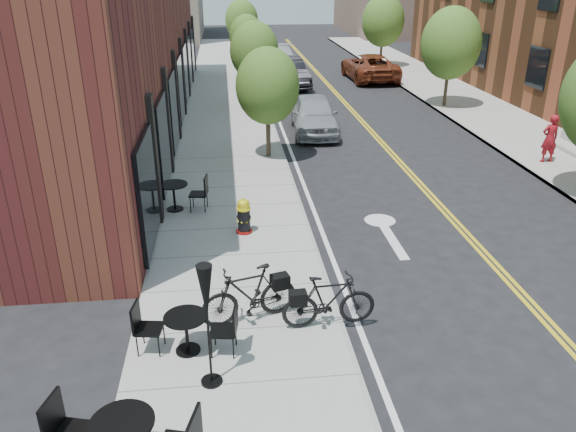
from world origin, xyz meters
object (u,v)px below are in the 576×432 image
fire_hydrant (244,216)px  parked_car_c (280,60)px  bistro_set_b (186,328)px  bicycle_right (329,301)px  parked_car_a (314,115)px  bistro_set_c (174,193)px  patio_umbrella (206,301)px  parked_car_far (369,67)px  pedestrian (550,138)px  bicycle_left (249,294)px  parked_car_b (287,72)px

fire_hydrant → parked_car_c: bearing=104.8°
bistro_set_b → bicycle_right: bearing=19.2°
bicycle_right → parked_car_a: bearing=-11.2°
bistro_set_c → patio_umbrella: size_ratio=0.86×
fire_hydrant → parked_car_a: bearing=93.6°
parked_car_c → parked_car_far: 6.09m
bicycle_right → parked_car_c: (1.91, 28.52, 0.14)m
parked_car_a → parked_car_c: 14.69m
bicycle_right → pedestrian: (9.28, 8.80, 0.30)m
parked_car_a → parked_car_c: parked_car_c is taller
patio_umbrella → pedestrian: bearing=41.6°
bistro_set_c → patio_umbrella: (1.10, -7.32, 1.06)m
bicycle_left → parked_car_a: parked_car_a is taller
patio_umbrella → parked_car_b: bearing=80.9°
parked_car_far → bistro_set_b: bearing=68.1°
parked_car_b → parked_car_far: bearing=8.0°
bicycle_right → parked_car_far: size_ratio=0.32×
bistro_set_c → patio_umbrella: 7.48m
bistro_set_c → pedestrian: 12.89m
fire_hydrant → parked_car_far: 22.62m
parked_car_b → bicycle_right: bearing=-101.9°
bicycle_left → parked_car_a: bearing=149.8°
patio_umbrella → parked_car_far: (9.23, 26.62, -0.90)m
fire_hydrant → parked_car_b: parked_car_b is taller
bistro_set_c → parked_car_b: parked_car_b is taller
parked_car_b → pedestrian: bearing=-71.1°
bistro_set_b → pedestrian: 15.10m
bicycle_left → pedestrian: pedestrian is taller
bicycle_right → bistro_set_b: bicycle_right is taller
parked_car_far → pedestrian: 16.60m
bistro_set_b → parked_car_c: size_ratio=0.33×
parked_car_c → pedestrian: 21.06m
parked_car_a → bistro_set_c: bearing=-119.4°
bicycle_left → bistro_set_b: bicycle_left is taller
fire_hydrant → parked_car_a: size_ratio=0.21×
bicycle_left → parked_car_far: size_ratio=0.34×
bicycle_right → pedestrian: 12.79m
fire_hydrant → parked_car_far: parked_car_far is taller
parked_car_c → patio_umbrella: bearing=-94.9°
fire_hydrant → bicycle_left: 3.93m
parked_car_a → pedestrian: bearing=-30.4°
fire_hydrant → patio_umbrella: bearing=-75.1°
parked_car_c → parked_car_far: parked_car_c is taller
parked_car_b → pedestrian: size_ratio=2.98×
bicycle_left → patio_umbrella: bearing=-38.9°
bistro_set_b → parked_car_c: (4.52, 29.01, 0.20)m
bistro_set_b → bistro_set_c: (-0.68, 6.45, 0.02)m
parked_car_far → pedestrian: size_ratio=3.38×
patio_umbrella → parked_car_c: size_ratio=0.40×
bistro_set_b → bistro_set_c: bistro_set_c is taller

